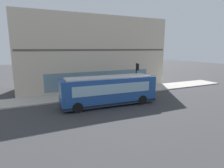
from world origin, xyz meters
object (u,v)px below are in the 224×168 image
(pedestrian_by_light_pole, at_px, (142,81))
(newspaper_vending_box, at_px, (70,91))
(pedestrian_near_building_entrance, at_px, (105,86))
(fire_hydrant, at_px, (145,84))
(pedestrian_near_hydrant, at_px, (144,82))
(city_bus_nearside, at_px, (109,91))
(traffic_light_near_corner, at_px, (137,72))

(pedestrian_by_light_pole, distance_m, newspaper_vending_box, 10.94)
(pedestrian_near_building_entrance, bearing_deg, fire_hydrant, -80.94)
(fire_hydrant, distance_m, newspaper_vending_box, 11.71)
(fire_hydrant, xyz_separation_m, newspaper_vending_box, (-0.65, 11.69, 0.09))
(pedestrian_near_hydrant, bearing_deg, pedestrian_near_building_entrance, 86.96)
(city_bus_nearside, relative_size, pedestrian_near_building_entrance, 6.33)
(fire_hydrant, height_order, pedestrian_near_building_entrance, pedestrian_near_building_entrance)
(pedestrian_near_hydrant, bearing_deg, city_bus_nearside, 120.80)
(city_bus_nearside, bearing_deg, pedestrian_near_hydrant, -59.20)
(fire_hydrant, bearing_deg, pedestrian_near_hydrant, 143.85)
(pedestrian_near_hydrant, xyz_separation_m, newspaper_vending_box, (0.82, 10.62, -0.53))
(fire_hydrant, bearing_deg, pedestrian_near_building_entrance, 99.06)
(fire_hydrant, bearing_deg, city_bus_nearside, 124.63)
(city_bus_nearside, relative_size, newspaper_vending_box, 11.26)
(traffic_light_near_corner, bearing_deg, city_bus_nearside, 121.82)
(city_bus_nearside, height_order, fire_hydrant, city_bus_nearside)
(pedestrian_near_building_entrance, bearing_deg, city_bus_nearside, 161.99)
(city_bus_nearside, height_order, pedestrian_by_light_pole, city_bus_nearside)
(pedestrian_near_hydrant, bearing_deg, traffic_light_near_corner, 117.74)
(pedestrian_near_building_entrance, bearing_deg, newspaper_vending_box, 83.80)
(traffic_light_near_corner, height_order, pedestrian_by_light_pole, traffic_light_near_corner)
(traffic_light_near_corner, height_order, pedestrian_near_hydrant, traffic_light_near_corner)
(city_bus_nearside, distance_m, newspaper_vending_box, 6.22)
(city_bus_nearside, height_order, pedestrian_near_building_entrance, city_bus_nearside)
(fire_hydrant, distance_m, pedestrian_by_light_pole, 1.03)
(pedestrian_near_building_entrance, xyz_separation_m, pedestrian_near_hydrant, (-0.32, -6.09, 0.07))
(traffic_light_near_corner, distance_m, pedestrian_by_light_pole, 3.57)
(traffic_light_near_corner, distance_m, newspaper_vending_box, 9.12)
(fire_hydrant, height_order, pedestrian_by_light_pole, pedestrian_by_light_pole)
(traffic_light_near_corner, relative_size, pedestrian_by_light_pole, 2.51)
(city_bus_nearside, bearing_deg, fire_hydrant, -55.37)
(pedestrian_by_light_pole, bearing_deg, fire_hydrant, -57.86)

